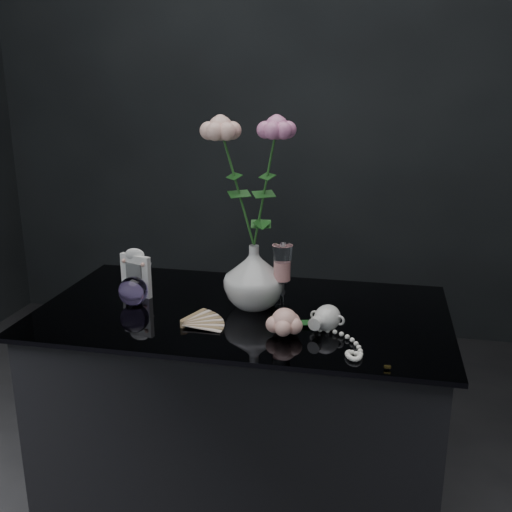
% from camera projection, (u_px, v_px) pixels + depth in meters
% --- Properties ---
extents(table, '(1.05, 0.58, 0.76)m').
position_uv_depth(table, '(243.00, 437.00, 1.66)').
color(table, black).
rests_on(table, ground).
extents(vase, '(0.20, 0.20, 0.17)m').
position_uv_depth(vase, '(254.00, 276.00, 1.55)').
color(vase, silver).
rests_on(vase, table).
extents(wine_glass, '(0.07, 0.07, 0.17)m').
position_uv_depth(wine_glass, '(282.00, 278.00, 1.52)').
color(wine_glass, white).
rests_on(wine_glass, table).
extents(picture_frame, '(0.12, 0.11, 0.13)m').
position_uv_depth(picture_frame, '(136.00, 272.00, 1.63)').
color(picture_frame, white).
rests_on(picture_frame, table).
extents(paperweight, '(0.09, 0.09, 0.08)m').
position_uv_depth(paperweight, '(133.00, 291.00, 1.57)').
color(paperweight, '#8A6FB5').
rests_on(paperweight, table).
extents(paper_fan, '(0.24, 0.21, 0.02)m').
position_uv_depth(paper_fan, '(183.00, 323.00, 1.44)').
color(paper_fan, beige).
rests_on(paper_fan, table).
extents(loose_rose, '(0.19, 0.22, 0.06)m').
position_uv_depth(loose_rose, '(285.00, 322.00, 1.39)').
color(loose_rose, '#EDA999').
rests_on(loose_rose, table).
extents(pearl_jar, '(0.27, 0.28, 0.06)m').
position_uv_depth(pearl_jar, '(327.00, 317.00, 1.42)').
color(pearl_jar, silver).
rests_on(pearl_jar, table).
extents(roses, '(0.22, 0.11, 0.37)m').
position_uv_depth(roses, '(249.00, 172.00, 1.48)').
color(roses, '#FFB8A6').
rests_on(roses, vase).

